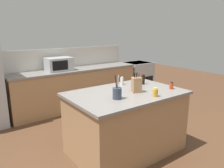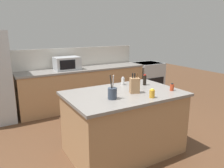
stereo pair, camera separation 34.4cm
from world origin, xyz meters
The scene contains 12 objects.
ground_plane centered at (0.00, 0.00, 0.00)m, with size 14.00×14.00×0.00m, color brown.
back_counter_run centered at (0.30, 2.20, 0.47)m, with size 3.06×0.66×0.94m.
wall_backsplash centered at (0.30, 2.52, 1.17)m, with size 3.02×0.03×0.46m, color beige.
kitchen_island centered at (0.00, 0.00, 0.47)m, with size 1.67×1.10×0.94m.
range_oven centered at (2.25, 2.20, 0.47)m, with size 0.76×0.65×0.92m.
microwave centered at (-0.10, 2.20, 1.08)m, with size 0.56×0.39×0.29m.
knife_block centered at (0.11, -0.10, 1.05)m, with size 0.16×0.14×0.29m.
utensil_crock centered at (-0.30, -0.18, 1.02)m, with size 0.12×0.12×0.32m.
soy_sauce_bottle centered at (0.53, 0.20, 1.02)m, with size 0.06×0.06×0.18m.
honey_jar centered at (0.18, -0.40, 1.00)m, with size 0.07×0.07×0.12m.
salt_shaker centered at (0.23, 0.38, 1.00)m, with size 0.05×0.05×0.13m.
spice_jar_paprika centered at (0.67, -0.28, 0.99)m, with size 0.06×0.06×0.11m.
Camera 1 is at (-1.97, -2.35, 1.82)m, focal length 35.00 mm.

